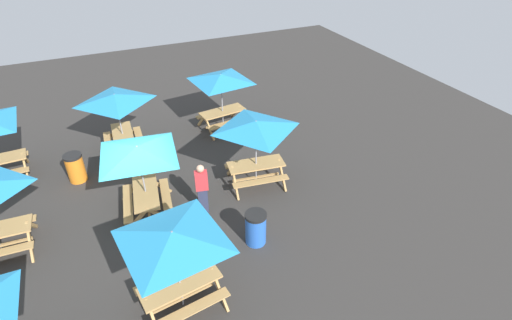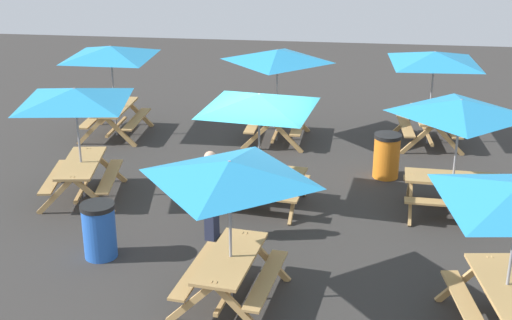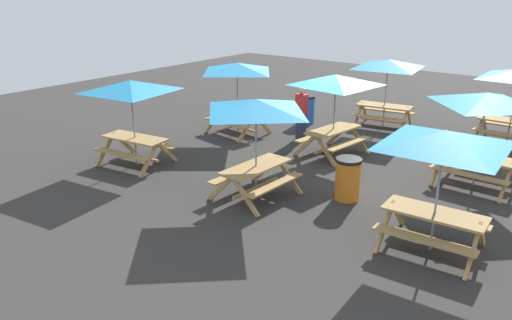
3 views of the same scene
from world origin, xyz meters
The scene contains 11 objects.
ground_plane centered at (0.00, 0.00, 0.00)m, with size 31.56×31.56×0.00m, color #33302D.
picnic_table_0 centered at (-3.71, 0.05, 1.99)m, with size 2.08×2.08×2.34m.
picnic_table_1 centered at (3.70, 0.09, 1.99)m, with size 2.26×2.26×2.34m.
picnic_table_2 centered at (0.09, 3.81, 1.99)m, with size 2.10×2.10×2.34m.
picnic_table_4 centered at (4.00, 4.05, 1.99)m, with size 2.80×2.80×2.34m.
picnic_table_5 centered at (-3.95, 3.76, 1.99)m, with size 2.82×2.82×2.34m.
picnic_table_6 centered at (0.23, -3.51, 1.99)m, with size 2.80×2.80×2.34m.
picnic_table_7 centered at (0.18, 0.09, 1.99)m, with size 2.80×2.80×2.34m.
trash_bin_blue centered at (2.60, -2.35, 0.49)m, with size 0.59×0.59×0.98m.
trash_bin_orange centered at (-1.63, 2.65, 0.49)m, with size 0.59×0.59×0.98m.
person_standing centered at (1.69, -0.58, 0.89)m, with size 0.40×0.29×1.67m.
Camera 3 is at (-6.36, 12.20, 4.67)m, focal length 35.00 mm.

